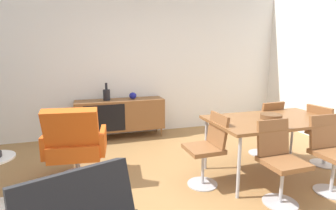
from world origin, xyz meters
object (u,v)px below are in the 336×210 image
wooden_bowl_on_table (271,116)px  lounge_chair_red (75,143)px  sideboard (120,115)px  dining_chair_near_window (208,147)px  dining_chair_front_right (331,151)px  vase_sculptural_dark (107,94)px  dining_chair_far_end (324,133)px  dining_table (272,122)px  dining_chair_back_right (265,126)px  vase_cobalt (133,96)px  dining_chair_front_left (279,159)px

wooden_bowl_on_table → lounge_chair_red: (-2.35, 0.64, -0.30)m
sideboard → dining_chair_near_window: 2.25m
dining_chair_front_right → dining_chair_near_window: size_ratio=1.00×
vase_sculptural_dark → wooden_bowl_on_table: size_ratio=1.22×
vase_sculptural_dark → dining_chair_front_right: vase_sculptural_dark is taller
dining_chair_front_right → dining_chair_far_end: bearing=45.9°
dining_table → dining_chair_back_right: (0.35, 0.56, -0.23)m
dining_chair_front_right → lounge_chair_red: lounge_chair_red is taller
vase_cobalt → vase_sculptural_dark: 0.48m
dining_table → dining_chair_far_end: dining_chair_far_end is taller
sideboard → vase_sculptural_dark: bearing=179.5°
wooden_bowl_on_table → dining_chair_far_end: bearing=0.1°
vase_cobalt → dining_table: size_ratio=0.08×
dining_chair_far_end → dining_chair_near_window: size_ratio=1.00×
dining_chair_front_right → dining_chair_back_right: (0.00, 1.12, 0.00)m
wooden_bowl_on_table → dining_chair_near_window: size_ratio=0.30×
dining_chair_back_right → dining_chair_far_end: bearing=-46.4°
vase_cobalt → vase_sculptural_dark: bearing=180.0°
dining_chair_near_window → dining_chair_front_left: same height
dining_table → sideboard: bearing=127.2°
lounge_chair_red → dining_chair_front_left: bearing=-30.5°
sideboard → dining_chair_front_left: (1.27, -2.69, 0.03)m
vase_sculptural_dark → lounge_chair_red: size_ratio=0.34×
vase_cobalt → dining_table: vase_cobalt is taller
dining_table → dining_chair_far_end: (0.89, -0.00, -0.23)m
dining_chair_near_window → sideboard: bearing=108.9°
dining_table → dining_chair_front_right: dining_chair_front_right is taller
vase_sculptural_dark → dining_table: size_ratio=0.20×
dining_table → dining_chair_front_left: bearing=-122.0°
dining_table → dining_chair_front_left: 0.70m
sideboard → dining_chair_near_window: size_ratio=1.87×
sideboard → wooden_bowl_on_table: wooden_bowl_on_table is taller
vase_sculptural_dark → lounge_chair_red: vase_sculptural_dark is taller
lounge_chair_red → vase_sculptural_dark: bearing=70.6°
wooden_bowl_on_table → dining_chair_front_right: 0.73m
vase_sculptural_dark → dining_chair_front_left: (1.50, -2.69, -0.36)m
vase_cobalt → dining_chair_far_end: size_ratio=0.16×
dining_chair_back_right → dining_table: bearing=-122.3°
dining_chair_front_right → dining_table: bearing=122.1°
dining_chair_front_left → lounge_chair_red: size_ratio=0.90×
dining_chair_front_left → lounge_chair_red: lounge_chair_red is taller
dining_chair_back_right → lounge_chair_red: bearing=178.4°
dining_chair_front_left → dining_table: bearing=58.0°
lounge_chair_red → dining_chair_near_window: bearing=-23.1°
vase_cobalt → dining_chair_near_window: (0.48, -2.13, -0.31)m
lounge_chair_red → dining_chair_far_end: bearing=-11.1°
wooden_bowl_on_table → lounge_chair_red: size_ratio=0.27×
dining_chair_front_left → dining_chair_front_right: bearing=-0.0°
dining_table → dining_chair_far_end: size_ratio=1.87×
wooden_bowl_on_table → lounge_chair_red: 2.45m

